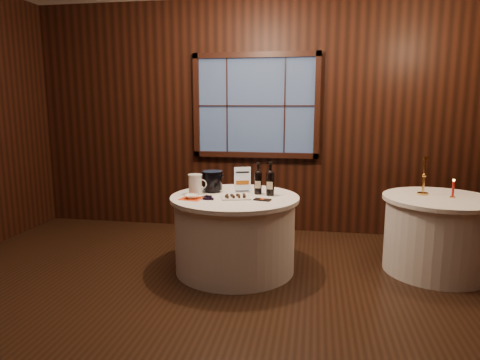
% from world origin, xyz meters
% --- Properties ---
extents(ground, '(6.00, 6.00, 0.00)m').
position_xyz_m(ground, '(0.00, 0.00, 0.00)').
color(ground, black).
rests_on(ground, ground).
extents(back_wall, '(6.00, 0.10, 3.00)m').
position_xyz_m(back_wall, '(0.00, 2.48, 1.54)').
color(back_wall, black).
rests_on(back_wall, ground).
extents(main_table, '(1.28, 1.28, 0.77)m').
position_xyz_m(main_table, '(0.00, 1.00, 0.39)').
color(main_table, white).
rests_on(main_table, ground).
extents(side_table, '(1.08, 1.08, 0.77)m').
position_xyz_m(side_table, '(2.00, 1.30, 0.39)').
color(side_table, white).
rests_on(side_table, ground).
extents(sign_stand, '(0.16, 0.12, 0.28)m').
position_xyz_m(sign_stand, '(0.04, 1.18, 0.86)').
color(sign_stand, silver).
rests_on(sign_stand, main_table).
extents(port_bottle_left, '(0.08, 0.08, 0.32)m').
position_xyz_m(port_bottle_left, '(0.22, 1.13, 0.91)').
color(port_bottle_left, black).
rests_on(port_bottle_left, main_table).
extents(port_bottle_right, '(0.08, 0.08, 0.34)m').
position_xyz_m(port_bottle_right, '(0.34, 1.09, 0.92)').
color(port_bottle_right, black).
rests_on(port_bottle_right, main_table).
extents(ice_bucket, '(0.21, 0.21, 0.22)m').
position_xyz_m(ice_bucket, '(-0.27, 1.16, 0.89)').
color(ice_bucket, black).
rests_on(ice_bucket, main_table).
extents(chocolate_plate, '(0.33, 0.26, 0.04)m').
position_xyz_m(chocolate_plate, '(0.03, 0.87, 0.79)').
color(chocolate_plate, white).
rests_on(chocolate_plate, main_table).
extents(chocolate_box, '(0.17, 0.11, 0.01)m').
position_xyz_m(chocolate_box, '(0.30, 0.85, 0.78)').
color(chocolate_box, black).
rests_on(chocolate_box, main_table).
extents(grape_bunch, '(0.18, 0.10, 0.04)m').
position_xyz_m(grape_bunch, '(-0.22, 0.80, 0.79)').
color(grape_bunch, black).
rests_on(grape_bunch, main_table).
extents(glass_pitcher, '(0.19, 0.14, 0.21)m').
position_xyz_m(glass_pitcher, '(-0.40, 1.00, 0.87)').
color(glass_pitcher, white).
rests_on(glass_pitcher, main_table).
extents(orange_napkin, '(0.24, 0.24, 0.00)m').
position_xyz_m(orange_napkin, '(-0.39, 0.81, 0.77)').
color(orange_napkin, '#E53F13').
rests_on(orange_napkin, main_table).
extents(cracker_bowl, '(0.16, 0.16, 0.03)m').
position_xyz_m(cracker_bowl, '(-0.39, 0.81, 0.79)').
color(cracker_bowl, white).
rests_on(cracker_bowl, orange_napkin).
extents(brass_candlestick, '(0.11, 0.11, 0.39)m').
position_xyz_m(brass_candlestick, '(1.86, 1.40, 0.91)').
color(brass_candlestick, gold).
rests_on(brass_candlestick, side_table).
extents(red_candle, '(0.05, 0.05, 0.19)m').
position_xyz_m(red_candle, '(2.11, 1.29, 0.84)').
color(red_candle, gold).
rests_on(red_candle, side_table).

